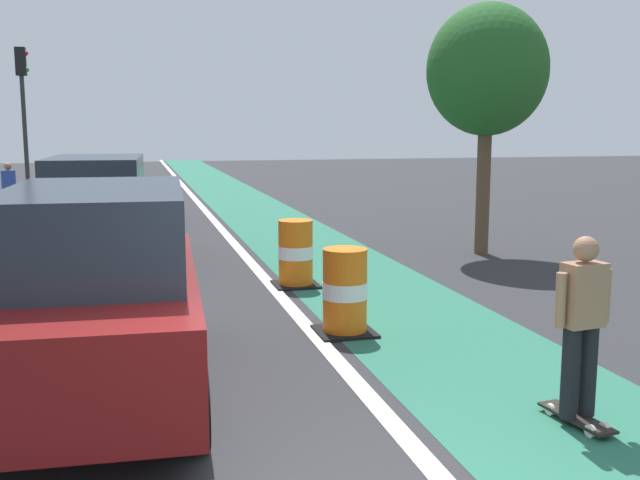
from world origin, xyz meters
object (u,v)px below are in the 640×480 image
parked_suv_nearest (99,291)px  traffic_light_corner (23,97)px  traffic_barrel_front (345,292)px  pedestrian_crossing (9,190)px  street_tree_sidewalk (487,71)px  parked_suv_second (97,211)px  parked_sedan_third (108,192)px  skateboarder_on_lane (582,325)px  traffic_barrel_mid (296,254)px

parked_suv_nearest → traffic_light_corner: traffic_light_corner is taller
traffic_barrel_front → pedestrian_crossing: bearing=114.4°
street_tree_sidewalk → parked_suv_second: bearing=175.8°
parked_suv_nearest → parked_sedan_third: 13.43m
skateboarder_on_lane → parked_suv_second: bearing=116.4°
street_tree_sidewalk → traffic_barrel_front: bearing=-131.4°
parked_sedan_third → traffic_barrel_mid: (3.18, -9.07, -0.30)m
skateboarder_on_lane → parked_suv_second: parked_suv_second is taller
traffic_barrel_front → traffic_barrel_mid: same height
skateboarder_on_lane → pedestrian_crossing: size_ratio=1.05×
traffic_barrel_mid → traffic_light_corner: bearing=112.0°
parked_suv_second → traffic_barrel_mid: 4.17m
parked_suv_second → traffic_barrel_mid: size_ratio=4.31×
traffic_barrel_front → parked_sedan_third: bearing=104.9°
skateboarder_on_lane → traffic_barrel_front: skateboarder_on_lane is taller
traffic_barrel_mid → pedestrian_crossing: 11.42m
parked_sedan_third → street_tree_sidewalk: street_tree_sidewalk is taller
skateboarder_on_lane → parked_sedan_third: bearing=106.0°
skateboarder_on_lane → parked_suv_nearest: 4.47m
parked_suv_second → pedestrian_crossing: size_ratio=2.92×
skateboarder_on_lane → pedestrian_crossing: (-6.96, 16.02, -0.05)m
skateboarder_on_lane → traffic_barrel_mid: skateboarder_on_lane is taller
parked_suv_second → traffic_barrel_front: parked_suv_second is taller
traffic_light_corner → pedestrian_crossing: size_ratio=3.17×
pedestrian_crossing → street_tree_sidewalk: (10.14, -7.78, 2.80)m
parked_suv_nearest → parked_sedan_third: parked_suv_nearest is taller
parked_suv_nearest → parked_suv_second: bearing=92.3°
traffic_barrel_front → pedestrian_crossing: size_ratio=0.68×
parked_suv_nearest → parked_suv_second: 7.00m
parked_suv_nearest → pedestrian_crossing: 14.50m
parked_suv_second → traffic_barrel_mid: bearing=-39.5°
parked_sedan_third → traffic_barrel_mid: bearing=-70.7°
parked_suv_nearest → street_tree_sidewalk: size_ratio=0.94×
parked_suv_second → pedestrian_crossing: 7.67m
parked_sedan_third → street_tree_sidewalk: bearing=-42.9°
parked_suv_nearest → street_tree_sidewalk: 10.05m
traffic_light_corner → parked_sedan_third: bearing=-63.9°
parked_suv_second → traffic_barrel_mid: parked_suv_second is taller
parked_suv_nearest → pedestrian_crossing: (-2.88, 14.21, -0.17)m
parked_suv_second → street_tree_sidewalk: 8.02m
traffic_barrel_mid → parked_sedan_third: bearing=109.3°
skateboarder_on_lane → street_tree_sidewalk: bearing=68.9°
traffic_barrel_front → street_tree_sidewalk: bearing=48.6°
parked_sedan_third → traffic_light_corner: bearing=116.1°
traffic_barrel_front → traffic_barrel_mid: size_ratio=1.00×
traffic_barrel_mid → traffic_light_corner: traffic_light_corner is taller
skateboarder_on_lane → traffic_light_corner: bearing=108.8°
traffic_barrel_mid → pedestrian_crossing: (-5.78, 9.85, 0.33)m
parked_suv_second → street_tree_sidewalk: (7.55, -0.56, 2.63)m
parked_suv_second → skateboarder_on_lane: bearing=-63.6°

